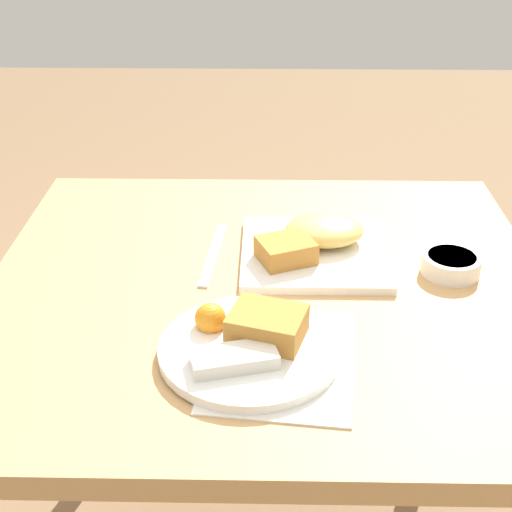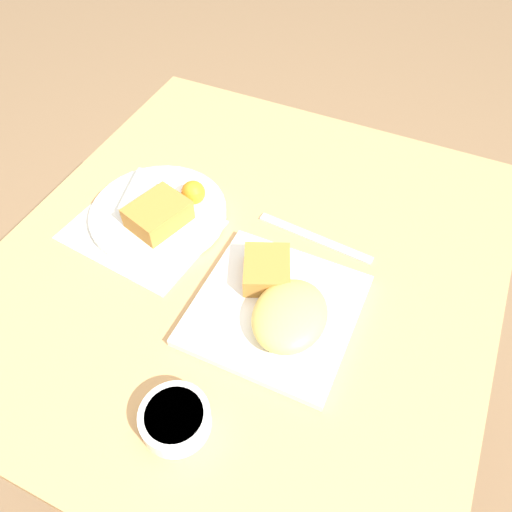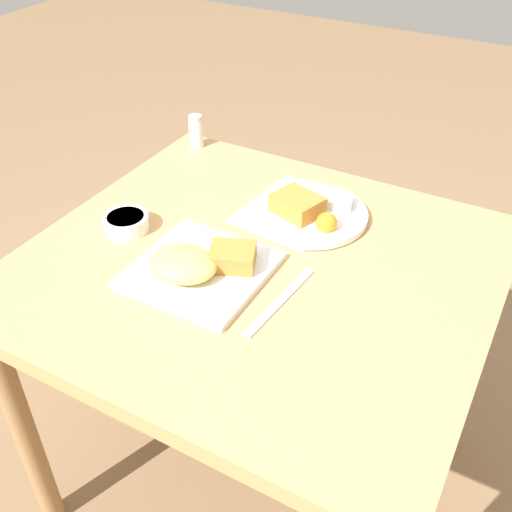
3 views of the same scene
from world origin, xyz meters
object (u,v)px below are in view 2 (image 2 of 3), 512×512
sauce_ramekin (175,419)px  butter_knife (315,238)px  plate_oval_far (159,210)px  plate_square_near (279,306)px

sauce_ramekin → butter_knife: size_ratio=0.44×
plate_oval_far → sauce_ramekin: (-0.32, -0.22, -0.00)m
plate_square_near → butter_knife: 0.17m
plate_oval_far → plate_square_near: bearing=-110.0°
plate_square_near → butter_knife: plate_square_near is taller
plate_square_near → sauce_ramekin: plate_square_near is taller
plate_square_near → sauce_ramekin: bearing=165.5°
plate_square_near → plate_oval_far: bearing=70.0°
sauce_ramekin → butter_knife: 0.39m
plate_oval_far → sauce_ramekin: size_ratio=2.61×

